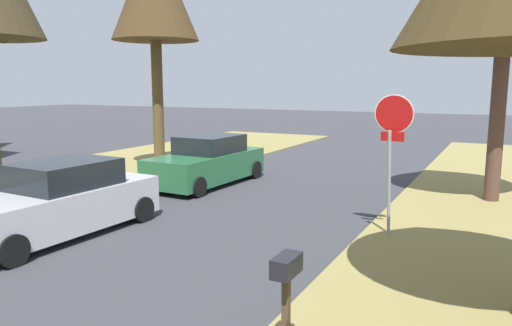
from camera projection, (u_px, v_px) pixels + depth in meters
stop_sign_far at (393, 134)px, 9.99m from camera, size 0.81×0.47×2.95m
parked_sedan_silver at (59, 201)px, 10.31m from camera, size 2.09×4.47×1.57m
parked_sedan_green at (207, 162)px, 15.62m from camera, size 2.09×4.47×1.57m
curbside_mailbox at (286, 279)px, 5.34m from camera, size 0.22×0.44×1.27m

